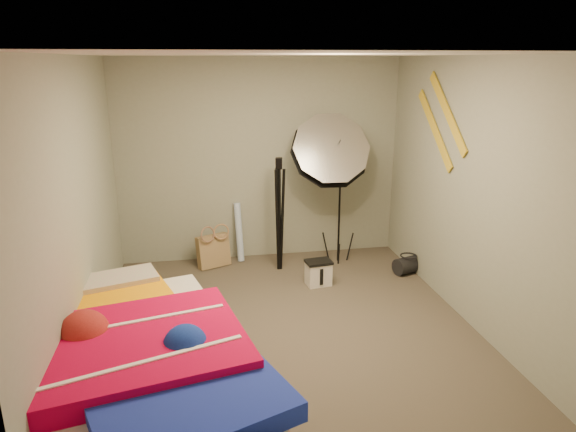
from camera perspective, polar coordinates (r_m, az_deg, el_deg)
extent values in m
plane|color=brown|center=(4.98, 0.10, -12.60)|extent=(4.00, 4.00, 0.00)
plane|color=silver|center=(4.33, 0.12, 17.53)|extent=(4.00, 4.00, 0.00)
plane|color=gray|center=(6.42, -3.12, 6.12)|extent=(3.50, 0.00, 3.50)
plane|color=gray|center=(2.68, 7.93, -10.04)|extent=(3.50, 0.00, 3.50)
plane|color=gray|center=(4.53, -22.21, 0.22)|extent=(0.00, 4.00, 4.00)
plane|color=gray|center=(5.10, 19.85, 2.25)|extent=(0.00, 4.00, 4.00)
cube|color=tan|center=(6.40, -8.30, -3.86)|extent=(0.44, 0.32, 0.41)
cylinder|color=#6F99E0|center=(6.51, -5.47, -1.79)|extent=(0.12, 0.22, 0.74)
cube|color=silver|center=(5.86, 3.39, -6.41)|extent=(0.29, 0.22, 0.27)
cylinder|color=black|center=(6.33, 13.18, -5.33)|extent=(0.38, 0.30, 0.20)
cube|color=gold|center=(5.49, 17.30, 10.93)|extent=(0.02, 0.91, 0.78)
cube|color=gold|center=(5.74, 15.99, 9.25)|extent=(0.02, 0.91, 0.78)
cube|color=#482F25|center=(4.14, -16.83, -17.82)|extent=(2.07, 2.54, 0.29)
cube|color=silver|center=(4.01, -17.13, -14.95)|extent=(2.02, 2.49, 0.20)
cube|color=#FFA306|center=(4.37, -20.49, -10.36)|extent=(1.50, 1.40, 0.16)
cube|color=#C80338|center=(3.79, -16.11, -13.94)|extent=(1.61, 1.44, 0.18)
cube|color=#1D31BA|center=(3.28, -10.96, -19.59)|extent=(1.35, 1.22, 0.13)
cube|color=#C3899C|center=(4.76, -19.06, -7.30)|extent=(0.85, 0.56, 0.16)
cylinder|color=black|center=(6.37, 5.75, 1.39)|extent=(0.03, 0.03, 1.51)
cube|color=black|center=(6.21, 5.94, 7.69)|extent=(0.07, 0.07, 0.09)
cone|color=silver|center=(6.08, 4.64, 7.07)|extent=(1.17, 0.90, 1.11)
cylinder|color=black|center=(6.11, -0.99, -0.47)|extent=(0.05, 0.05, 1.25)
cube|color=black|center=(5.94, -1.02, 5.87)|extent=(0.09, 0.09, 0.13)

